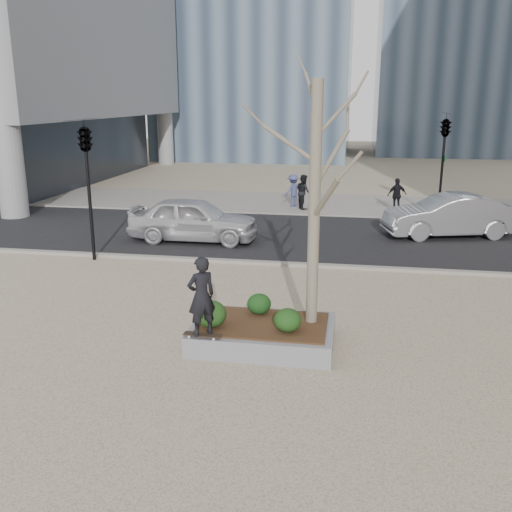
% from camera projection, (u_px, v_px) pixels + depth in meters
% --- Properties ---
extents(ground, '(120.00, 120.00, 0.00)m').
position_uv_depth(ground, '(218.00, 341.00, 12.44)').
color(ground, '#BEAD8C').
rests_on(ground, ground).
extents(street, '(60.00, 8.00, 0.02)m').
position_uv_depth(street, '(279.00, 235.00, 21.93)').
color(street, black).
rests_on(street, ground).
extents(far_sidewalk, '(60.00, 6.00, 0.02)m').
position_uv_depth(far_sidewalk, '(297.00, 203.00, 28.57)').
color(far_sidewalk, gray).
rests_on(far_sidewalk, ground).
extents(planter, '(3.00, 2.00, 0.45)m').
position_uv_depth(planter, '(263.00, 334.00, 12.22)').
color(planter, gray).
rests_on(planter, ground).
extents(planter_mulch, '(2.70, 1.70, 0.04)m').
position_uv_depth(planter_mulch, '(263.00, 324.00, 12.15)').
color(planter_mulch, '#382314').
rests_on(planter_mulch, planter).
extents(sycamore_tree, '(2.80, 2.80, 6.60)m').
position_uv_depth(sycamore_tree, '(315.00, 167.00, 11.38)').
color(sycamore_tree, gray).
rests_on(sycamore_tree, planter_mulch).
extents(shrub_left, '(0.66, 0.66, 0.56)m').
position_uv_depth(shrub_left, '(211.00, 314.00, 11.88)').
color(shrub_left, '#103413').
rests_on(shrub_left, planter_mulch).
extents(shrub_middle, '(0.54, 0.54, 0.46)m').
position_uv_depth(shrub_middle, '(259.00, 304.00, 12.62)').
color(shrub_middle, '#133E15').
rests_on(shrub_middle, planter_mulch).
extents(shrub_right, '(0.57, 0.57, 0.48)m').
position_uv_depth(shrub_right, '(288.00, 320.00, 11.66)').
color(shrub_right, '#193E13').
rests_on(shrub_right, planter_mulch).
extents(skateboard, '(0.79, 0.25, 0.08)m').
position_uv_depth(skateboard, '(202.00, 336.00, 11.49)').
color(skateboard, black).
rests_on(skateboard, planter).
extents(skateboarder, '(0.70, 0.68, 1.62)m').
position_uv_depth(skateboarder, '(201.00, 296.00, 11.27)').
color(skateboarder, black).
rests_on(skateboarder, skateboard).
extents(police_car, '(4.73, 1.93, 1.61)m').
position_uv_depth(police_car, '(194.00, 219.00, 20.86)').
color(police_car, silver).
rests_on(police_car, street).
extents(car_silver, '(5.12, 2.86, 1.60)m').
position_uv_depth(car_silver, '(449.00, 216.00, 21.51)').
color(car_silver, '#93959A').
rests_on(car_silver, street).
extents(pedestrian_a, '(0.89, 0.97, 1.63)m').
position_uv_depth(pedestrian_a, '(304.00, 192.00, 26.83)').
color(pedestrian_a, black).
rests_on(pedestrian_a, far_sidewalk).
extents(pedestrian_b, '(1.10, 1.13, 1.55)m').
position_uv_depth(pedestrian_b, '(293.00, 191.00, 27.41)').
color(pedestrian_b, '#414675').
rests_on(pedestrian_b, far_sidewalk).
extents(pedestrian_c, '(0.98, 0.64, 1.54)m').
position_uv_depth(pedestrian_c, '(397.00, 195.00, 26.22)').
color(pedestrian_c, black).
rests_on(pedestrian_c, far_sidewalk).
extents(traffic_light_near, '(0.60, 2.48, 4.50)m').
position_uv_depth(traffic_light_near, '(89.00, 191.00, 18.06)').
color(traffic_light_near, black).
rests_on(traffic_light_near, ground).
extents(traffic_light_far, '(0.60, 2.48, 4.50)m').
position_uv_depth(traffic_light_far, '(442.00, 166.00, 24.63)').
color(traffic_light_far, black).
rests_on(traffic_light_far, ground).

